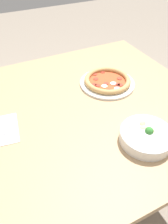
# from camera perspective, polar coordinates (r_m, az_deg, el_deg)

# --- Properties ---
(ground_plane) EXTENTS (8.00, 8.00, 0.00)m
(ground_plane) POSITION_cam_1_polar(r_m,az_deg,el_deg) (1.59, 0.48, -18.62)
(ground_plane) COLOR gray
(dining_table) EXTENTS (1.13, 1.07, 0.73)m
(dining_table) POSITION_cam_1_polar(r_m,az_deg,el_deg) (1.09, 0.66, -1.84)
(dining_table) COLOR tan
(dining_table) RESTS_ON ground_plane
(pizza) EXTENTS (0.29, 0.29, 0.04)m
(pizza) POSITION_cam_1_polar(r_m,az_deg,el_deg) (1.16, 6.12, 7.99)
(pizza) COLOR white
(pizza) RESTS_ON dining_table
(bowl) EXTENTS (0.21, 0.21, 0.07)m
(bowl) POSITION_cam_1_polar(r_m,az_deg,el_deg) (0.88, 15.90, -5.96)
(bowl) COLOR white
(bowl) RESTS_ON dining_table
(fork) EXTENTS (0.02, 0.18, 0.00)m
(fork) POSITION_cam_1_polar(r_m,az_deg,el_deg) (0.96, -20.61, -4.00)
(fork) COLOR silver
(fork) RESTS_ON napkin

